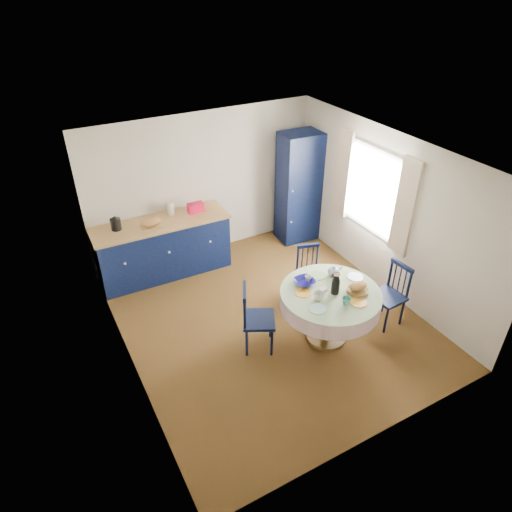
{
  "coord_description": "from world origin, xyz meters",
  "views": [
    {
      "loc": [
        -2.63,
        -4.39,
        4.45
      ],
      "look_at": [
        -0.12,
        0.2,
        1.04
      ],
      "focal_mm": 32.0,
      "sensor_mm": 36.0,
      "label": 1
    }
  ],
  "objects_px": {
    "chair_right": "(390,294)",
    "mug_b": "(346,301)",
    "dining_table": "(331,300)",
    "mug_a": "(319,296)",
    "chair_far": "(309,272)",
    "kitchen_counter": "(163,247)",
    "cobalt_bowl": "(304,282)",
    "mug_d": "(308,279)",
    "chair_left": "(256,318)",
    "pantry_cabinet": "(299,188)",
    "mug_c": "(335,275)"
  },
  "relations": [
    {
      "from": "mug_a",
      "to": "mug_d",
      "type": "relative_size",
      "value": 1.47
    },
    {
      "from": "dining_table",
      "to": "mug_c",
      "type": "xyz_separation_m",
      "value": [
        0.23,
        0.24,
        0.17
      ]
    },
    {
      "from": "mug_b",
      "to": "cobalt_bowl",
      "type": "distance_m",
      "value": 0.65
    },
    {
      "from": "kitchen_counter",
      "to": "dining_table",
      "type": "bearing_deg",
      "value": -60.07
    },
    {
      "from": "chair_far",
      "to": "mug_a",
      "type": "relative_size",
      "value": 6.47
    },
    {
      "from": "kitchen_counter",
      "to": "mug_c",
      "type": "xyz_separation_m",
      "value": [
        1.66,
        -2.38,
        0.35
      ]
    },
    {
      "from": "cobalt_bowl",
      "to": "mug_d",
      "type": "bearing_deg",
      "value": 17.21
    },
    {
      "from": "mug_b",
      "to": "mug_d",
      "type": "bearing_deg",
      "value": 102.39
    },
    {
      "from": "chair_right",
      "to": "mug_b",
      "type": "relative_size",
      "value": 8.72
    },
    {
      "from": "mug_c",
      "to": "mug_d",
      "type": "distance_m",
      "value": 0.38
    },
    {
      "from": "cobalt_bowl",
      "to": "kitchen_counter",
      "type": "bearing_deg",
      "value": 117.87
    },
    {
      "from": "mug_d",
      "to": "cobalt_bowl",
      "type": "relative_size",
      "value": 0.33
    },
    {
      "from": "chair_right",
      "to": "mug_d",
      "type": "height_order",
      "value": "chair_right"
    },
    {
      "from": "mug_a",
      "to": "cobalt_bowl",
      "type": "distance_m",
      "value": 0.36
    },
    {
      "from": "mug_b",
      "to": "chair_right",
      "type": "bearing_deg",
      "value": 10.46
    },
    {
      "from": "mug_b",
      "to": "cobalt_bowl",
      "type": "bearing_deg",
      "value": 109.8
    },
    {
      "from": "cobalt_bowl",
      "to": "chair_far",
      "type": "bearing_deg",
      "value": 49.24
    },
    {
      "from": "cobalt_bowl",
      "to": "chair_right",
      "type": "bearing_deg",
      "value": -19.94
    },
    {
      "from": "chair_left",
      "to": "cobalt_bowl",
      "type": "bearing_deg",
      "value": -63.9
    },
    {
      "from": "kitchen_counter",
      "to": "chair_left",
      "type": "relative_size",
      "value": 2.26
    },
    {
      "from": "mug_b",
      "to": "mug_c",
      "type": "distance_m",
      "value": 0.58
    },
    {
      "from": "chair_right",
      "to": "cobalt_bowl",
      "type": "xyz_separation_m",
      "value": [
        -1.19,
        0.43,
        0.36
      ]
    },
    {
      "from": "chair_far",
      "to": "mug_a",
      "type": "xyz_separation_m",
      "value": [
        -0.55,
        -0.98,
        0.42
      ]
    },
    {
      "from": "dining_table",
      "to": "mug_a",
      "type": "xyz_separation_m",
      "value": [
        -0.24,
        -0.04,
        0.18
      ]
    },
    {
      "from": "pantry_cabinet",
      "to": "chair_right",
      "type": "relative_size",
      "value": 2.13
    },
    {
      "from": "chair_far",
      "to": "chair_right",
      "type": "relative_size",
      "value": 0.91
    },
    {
      "from": "dining_table",
      "to": "mug_b",
      "type": "distance_m",
      "value": 0.34
    },
    {
      "from": "mug_c",
      "to": "cobalt_bowl",
      "type": "height_order",
      "value": "mug_c"
    },
    {
      "from": "kitchen_counter",
      "to": "mug_b",
      "type": "bearing_deg",
      "value": -62.45
    },
    {
      "from": "pantry_cabinet",
      "to": "dining_table",
      "type": "height_order",
      "value": "pantry_cabinet"
    },
    {
      "from": "mug_d",
      "to": "chair_right",
      "type": "bearing_deg",
      "value": -22.36
    },
    {
      "from": "dining_table",
      "to": "chair_right",
      "type": "distance_m",
      "value": 1.0
    },
    {
      "from": "mug_a",
      "to": "mug_d",
      "type": "distance_m",
      "value": 0.4
    },
    {
      "from": "chair_left",
      "to": "mug_b",
      "type": "relative_size",
      "value": 8.9
    },
    {
      "from": "chair_left",
      "to": "mug_c",
      "type": "height_order",
      "value": "chair_left"
    },
    {
      "from": "chair_right",
      "to": "cobalt_bowl",
      "type": "height_order",
      "value": "chair_right"
    },
    {
      "from": "chair_far",
      "to": "cobalt_bowl",
      "type": "xyz_separation_m",
      "value": [
        -0.53,
        -0.61,
        0.4
      ]
    },
    {
      "from": "chair_left",
      "to": "mug_b",
      "type": "height_order",
      "value": "chair_left"
    },
    {
      "from": "chair_far",
      "to": "dining_table",
      "type": "bearing_deg",
      "value": -92.68
    },
    {
      "from": "chair_left",
      "to": "chair_far",
      "type": "distance_m",
      "value": 1.39
    },
    {
      "from": "kitchen_counter",
      "to": "cobalt_bowl",
      "type": "bearing_deg",
      "value": -60.83
    },
    {
      "from": "pantry_cabinet",
      "to": "chair_far",
      "type": "relative_size",
      "value": 2.33
    },
    {
      "from": "mug_c",
      "to": "cobalt_bowl",
      "type": "bearing_deg",
      "value": 169.53
    },
    {
      "from": "chair_far",
      "to": "mug_c",
      "type": "relative_size",
      "value": 7.96
    },
    {
      "from": "chair_far",
      "to": "chair_right",
      "type": "bearing_deg",
      "value": -41.69
    },
    {
      "from": "mug_a",
      "to": "mug_b",
      "type": "relative_size",
      "value": 1.23
    },
    {
      "from": "chair_far",
      "to": "mug_d",
      "type": "relative_size",
      "value": 9.52
    },
    {
      "from": "chair_left",
      "to": "mug_c",
      "type": "relative_size",
      "value": 8.91
    },
    {
      "from": "mug_d",
      "to": "kitchen_counter",
      "type": "bearing_deg",
      "value": 119.68
    },
    {
      "from": "pantry_cabinet",
      "to": "chair_left",
      "type": "bearing_deg",
      "value": -130.18
    }
  ]
}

